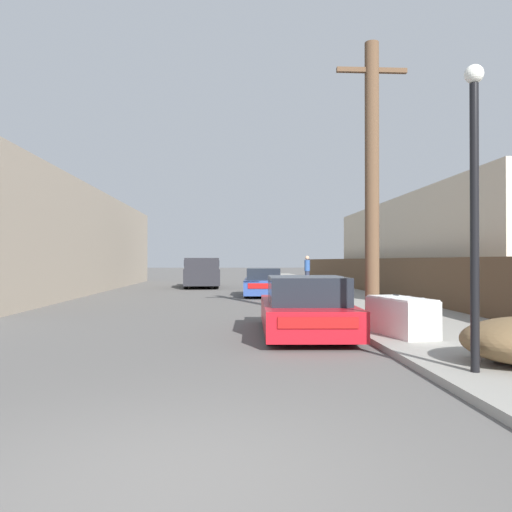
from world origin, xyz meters
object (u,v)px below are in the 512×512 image
(utility_pole, at_px, (372,178))
(pedestrian, at_px, (307,270))
(pickup_truck, at_px, (201,273))
(discarded_fridge, at_px, (401,316))
(car_parked_mid, at_px, (263,283))
(street_lamp, at_px, (474,191))
(parked_sports_car_red, at_px, (305,308))

(utility_pole, bearing_deg, pedestrian, 86.25)
(pickup_truck, bearing_deg, discarded_fridge, 100.07)
(car_parked_mid, xyz_separation_m, street_lamp, (1.82, -16.30, 1.99))
(utility_pole, xyz_separation_m, pedestrian, (1.20, 18.34, -2.67))
(parked_sports_car_red, bearing_deg, pedestrian, 83.52)
(discarded_fridge, distance_m, car_parked_mid, 13.05)
(discarded_fridge, bearing_deg, utility_pole, 76.86)
(discarded_fridge, height_order, pickup_truck, pickup_truck)
(pickup_truck, xyz_separation_m, utility_pole, (5.36, -17.81, 2.83))
(pickup_truck, height_order, utility_pole, utility_pole)
(pedestrian, bearing_deg, utility_pole, -93.75)
(parked_sports_car_red, height_order, pickup_truck, pickup_truck)
(parked_sports_car_red, xyz_separation_m, street_lamp, (1.68, -4.36, 2.01))
(pickup_truck, bearing_deg, utility_pole, 102.15)
(car_parked_mid, distance_m, pickup_truck, 7.98)
(pickup_truck, height_order, pedestrian, pedestrian)
(car_parked_mid, relative_size, pedestrian, 2.41)
(utility_pole, relative_size, pedestrian, 3.88)
(street_lamp, height_order, pedestrian, street_lamp)
(car_parked_mid, relative_size, pickup_truck, 0.76)
(discarded_fridge, height_order, pedestrian, pedestrian)
(street_lamp, bearing_deg, pickup_truck, 102.26)
(discarded_fridge, xyz_separation_m, utility_pole, (0.08, 2.36, 3.23))
(car_parked_mid, distance_m, utility_pole, 11.19)
(parked_sports_car_red, relative_size, pickup_truck, 0.81)
(utility_pole, bearing_deg, discarded_fridge, -92.00)
(parked_sports_car_red, height_order, utility_pole, utility_pole)
(parked_sports_car_red, relative_size, utility_pole, 0.66)
(street_lamp, bearing_deg, parked_sports_car_red, 111.09)
(discarded_fridge, bearing_deg, pedestrian, 75.30)
(utility_pole, height_order, street_lamp, utility_pole)
(pedestrian, bearing_deg, pickup_truck, -175.37)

